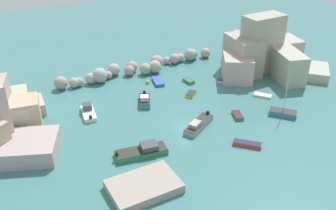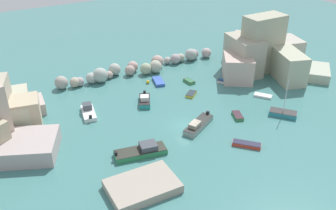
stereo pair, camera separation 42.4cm
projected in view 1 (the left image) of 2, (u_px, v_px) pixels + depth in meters
name	position (u px, v px, depth m)	size (l,w,h in m)	color
cove_water	(186.00, 126.00, 55.74)	(160.00, 160.00, 0.00)	#427B78
cliff_headland_right	(260.00, 51.00, 73.50)	(23.46, 23.98, 10.97)	#A5A48A
rock_breakwater	(139.00, 67.00, 72.15)	(32.94, 5.23, 2.75)	#A0998F
stone_dock	(144.00, 186.00, 43.32)	(8.03, 5.42, 1.07)	#A29888
channel_buoy	(147.00, 82.00, 68.17)	(0.62, 0.62, 0.62)	gold
moored_boat_0	(143.00, 151.00, 49.28)	(7.17, 3.50, 1.51)	#2E8051
moored_boat_1	(145.00, 100.00, 61.45)	(3.45, 4.57, 1.56)	teal
moored_boat_2	(263.00, 95.00, 63.83)	(2.79, 3.15, 0.38)	silver
moored_boat_3	(191.00, 94.00, 64.20)	(2.67, 2.49, 0.48)	gold
moored_boat_4	(198.00, 125.00, 55.09)	(6.39, 4.56, 1.40)	gray
moored_boat_5	(158.00, 81.00, 68.48)	(2.50, 3.97, 0.53)	#3459B9
moored_boat_6	(238.00, 115.00, 57.87)	(2.16, 2.93, 0.50)	#337F43
moored_boat_7	(225.00, 81.00, 68.54)	(2.59, 2.83, 0.51)	white
moored_boat_8	(88.00, 112.00, 58.36)	(2.71, 4.96, 1.51)	white
moored_boat_9	(189.00, 81.00, 68.58)	(1.35, 2.34, 0.51)	#3E894D
moored_boat_10	(283.00, 113.00, 58.27)	(4.11, 4.42, 6.17)	teal
moored_boat_11	(247.00, 144.00, 51.18)	(3.48, 3.60, 0.54)	red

